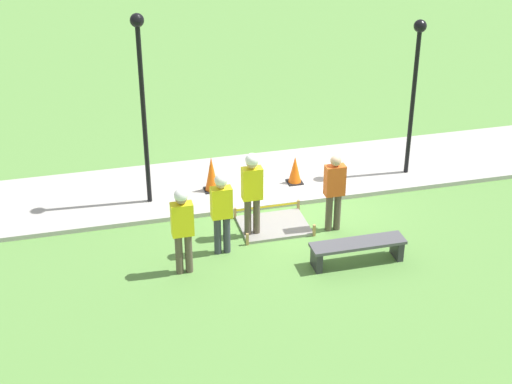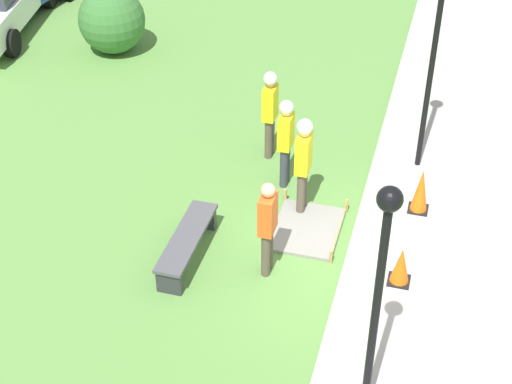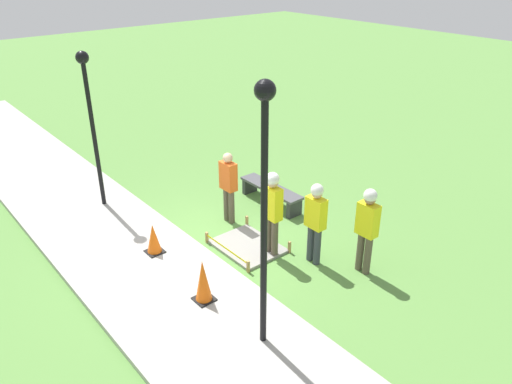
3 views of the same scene
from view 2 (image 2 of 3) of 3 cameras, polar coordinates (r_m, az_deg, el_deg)
The scene contains 13 objects.
ground_plane at distance 12.61m, azimuth 6.53°, elevation -4.95°, with size 60.00×60.00×0.00m, color #5B8E42.
sidewalk at distance 12.53m, azimuth 12.46°, elevation -5.75°, with size 28.00×2.62×0.10m.
wet_concrete_patch at distance 13.12m, azimuth 3.72°, elevation -2.70°, with size 1.44×1.13×0.25m.
traffic_cone_near_patch at distance 12.01m, azimuth 10.49°, elevation -5.28°, with size 0.34×0.34×0.64m.
traffic_cone_far_patch at distance 13.45m, azimuth 11.89°, elevation 0.10°, with size 0.34×0.34×0.81m.
park_bench at distance 12.42m, azimuth -5.02°, elevation -3.63°, with size 1.83×0.44×0.46m.
worker_supervisor at distance 12.93m, azimuth 3.47°, elevation 2.50°, with size 0.40×0.26×1.83m.
worker_assistant at distance 13.65m, azimuth 2.18°, elevation 4.09°, with size 0.40×0.25×1.70m.
worker_trainee at distance 14.42m, azimuth 1.03°, elevation 6.20°, with size 0.40×0.25×1.75m.
bystander_in_orange_shirt at distance 11.75m, azimuth 0.85°, elevation -2.31°, with size 0.40×0.22×1.67m.
lamppost_near at distance 13.55m, azimuth 13.02°, elevation 11.38°, with size 0.28×0.28×4.10m.
lamppost_far at distance 8.66m, azimuth 9.00°, elevation -6.20°, with size 0.28×0.28×3.59m.
shrub_rounded_near at distance 18.83m, azimuth -10.45°, elevation 12.19°, with size 1.55×1.55×1.55m.
Camera 2 is at (-9.47, -1.14, 8.25)m, focal length 55.00 mm.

